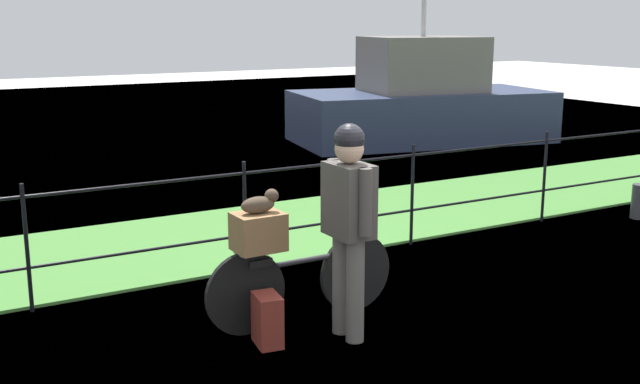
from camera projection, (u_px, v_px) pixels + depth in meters
name	position (u px, v px, depth m)	size (l,w,h in m)	color
ground_plane	(454.00, 319.00, 6.41)	(60.00, 60.00, 0.00)	beige
grass_strip	(278.00, 229.00, 9.11)	(27.00, 2.40, 0.03)	#478438
harbor_water	(117.00, 149.00, 14.84)	(30.00, 30.00, 0.00)	#60849E
iron_fence	(334.00, 197.00, 7.90)	(18.04, 0.04, 1.11)	black
bicycle_main	(301.00, 281.00, 6.28)	(1.70, 0.16, 0.67)	black
wooden_crate	(258.00, 232.00, 5.99)	(0.38, 0.30, 0.30)	olive
terrier_dog	(261.00, 203.00, 5.95)	(0.32, 0.14, 0.18)	#4C3D2D
cyclist_person	(349.00, 213.00, 5.84)	(0.26, 0.54, 1.68)	slate
backpack_on_paving	(267.00, 320.00, 5.87)	(0.28, 0.18, 0.40)	maroon
mooring_bollard	(640.00, 201.00, 9.62)	(0.20, 0.20, 0.43)	#38383D
moored_boat_mid	(421.00, 103.00, 15.66)	(5.45, 3.33, 3.70)	#2D3856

